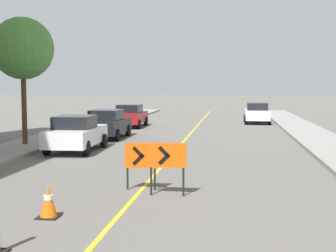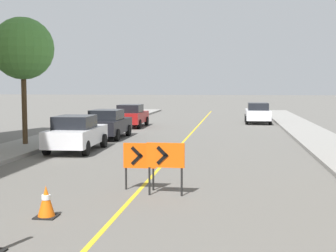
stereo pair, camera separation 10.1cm
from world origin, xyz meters
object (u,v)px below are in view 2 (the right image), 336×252
at_px(parked_car_curb_mid, 108,124).
at_px(parked_car_curb_far, 131,116).
at_px(traffic_cone_fourth, 46,202).
at_px(parked_car_opposite_side, 258,113).
at_px(parked_car_curb_near, 76,133).
at_px(arrow_barricade_primary, 139,158).
at_px(arrow_barricade_secondary, 165,158).
at_px(street_tree_left_near, 23,49).

relative_size(parked_car_curb_mid, parked_car_curb_far, 1.00).
xyz_separation_m(traffic_cone_fourth, parked_car_opposite_side, (5.90, 27.02, 0.45)).
bearing_deg(traffic_cone_fourth, parked_car_curb_near, 105.58).
distance_m(arrow_barricade_primary, arrow_barricade_secondary, 1.00).
distance_m(traffic_cone_fourth, parked_car_curb_mid, 15.63).
distance_m(parked_car_curb_near, parked_car_curb_far, 12.29).
xyz_separation_m(arrow_barricade_primary, parked_car_curb_far, (-4.60, 19.50, -0.11)).
relative_size(traffic_cone_fourth, parked_car_curb_far, 0.16).
bearing_deg(parked_car_opposite_side, parked_car_curb_far, -152.96).
relative_size(parked_car_curb_near, street_tree_left_near, 0.74).
distance_m(parked_car_curb_mid, parked_car_opposite_side, 14.56).
bearing_deg(parked_car_curb_near, arrow_barricade_secondary, -58.69).
bearing_deg(parked_car_curb_near, parked_car_curb_far, 89.10).
relative_size(arrow_barricade_primary, parked_car_curb_mid, 0.31).
bearing_deg(parked_car_curb_mid, parked_car_opposite_side, 53.11).
height_order(traffic_cone_fourth, street_tree_left_near, street_tree_left_near).
distance_m(arrow_barricade_secondary, street_tree_left_near, 12.37).
distance_m(traffic_cone_fourth, arrow_barricade_secondary, 3.39).
bearing_deg(parked_car_opposite_side, street_tree_left_near, -125.84).
relative_size(arrow_barricade_primary, parked_car_opposite_side, 0.31).
relative_size(arrow_barricade_secondary, parked_car_curb_near, 0.32).
bearing_deg(parked_car_opposite_side, arrow_barricade_secondary, -98.05).
bearing_deg(parked_car_curb_near, parked_car_curb_mid, 87.82).
height_order(parked_car_curb_mid, parked_car_curb_far, same).
distance_m(parked_car_curb_mid, street_tree_left_near, 6.37).
bearing_deg(traffic_cone_fourth, arrow_barricade_primary, 63.25).
xyz_separation_m(traffic_cone_fourth, arrow_barricade_primary, (1.50, 2.97, 0.56)).
distance_m(parked_car_curb_near, parked_car_opposite_side, 18.97).
height_order(parked_car_curb_near, parked_car_opposite_side, same).
bearing_deg(parked_car_curb_far, parked_car_curb_mid, -88.42).
bearing_deg(arrow_barricade_primary, parked_car_curb_near, 120.14).
bearing_deg(parked_car_curb_far, parked_car_opposite_side, 26.19).
xyz_separation_m(arrow_barricade_primary, street_tree_left_near, (-7.18, 8.16, 3.70)).
bearing_deg(arrow_barricade_primary, parked_car_curb_mid, 108.40).
distance_m(arrow_barricade_secondary, parked_car_curb_near, 9.34).
bearing_deg(street_tree_left_near, parked_car_opposite_side, 53.92).
xyz_separation_m(traffic_cone_fourth, parked_car_curb_near, (-2.84, 10.18, 0.45)).
bearing_deg(arrow_barricade_primary, arrow_barricade_secondary, -36.01).
height_order(parked_car_curb_mid, parked_car_opposite_side, same).
height_order(parked_car_curb_mid, street_tree_left_near, street_tree_left_near).
bearing_deg(parked_car_curb_mid, arrow_barricade_secondary, -68.39).
relative_size(traffic_cone_fourth, street_tree_left_near, 0.12).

